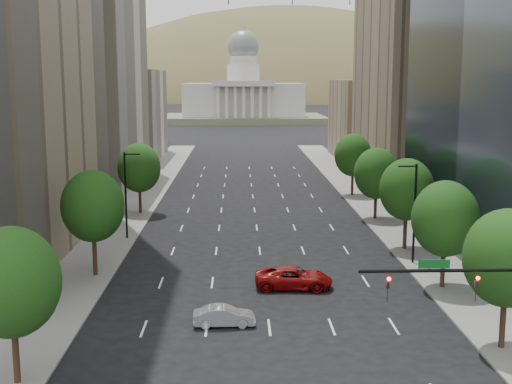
{
  "coord_description": "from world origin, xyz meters",
  "views": [
    {
      "loc": [
        -2.01,
        -2.09,
        16.35
      ],
      "look_at": [
        -0.71,
        46.73,
        8.0
      ],
      "focal_mm": 46.77,
      "sensor_mm": 36.0,
      "label": 1
    }
  ],
  "objects": [
    {
      "name": "sidewalk_left",
      "position": [
        -15.5,
        60.0,
        0.07
      ],
      "size": [
        6.0,
        200.0,
        0.15
      ],
      "primitive_type": "cube",
      "color": "slate",
      "rests_on": "ground"
    },
    {
      "name": "sidewalk_right",
      "position": [
        15.5,
        60.0,
        0.07
      ],
      "size": [
        6.0,
        200.0,
        0.15
      ],
      "primitive_type": "cube",
      "color": "slate",
      "rests_on": "ground"
    },
    {
      "name": "midrise_cream_left",
      "position": [
        -25.0,
        103.0,
        17.5
      ],
      "size": [
        14.0,
        30.0,
        35.0
      ],
      "primitive_type": "cube",
      "color": "beige",
      "rests_on": "ground"
    },
    {
      "name": "filler_left",
      "position": [
        -25.0,
        136.0,
        9.0
      ],
      "size": [
        14.0,
        26.0,
        18.0
      ],
      "primitive_type": "cube",
      "color": "beige",
      "rests_on": "ground"
    },
    {
      "name": "parking_tan_right",
      "position": [
        25.0,
        100.0,
        15.0
      ],
      "size": [
        14.0,
        30.0,
        30.0
      ],
      "primitive_type": "cube",
      "color": "#8C7759",
      "rests_on": "ground"
    },
    {
      "name": "filler_right",
      "position": [
        25.0,
        133.0,
        8.0
      ],
      "size": [
        14.0,
        26.0,
        16.0
      ],
      "primitive_type": "cube",
      "color": "#8C7759",
      "rests_on": "ground"
    },
    {
      "name": "tree_right_1",
      "position": [
        14.0,
        36.0,
        5.75
      ],
      "size": [
        5.2,
        5.2,
        8.75
      ],
      "color": "#382316",
      "rests_on": "ground"
    },
    {
      "name": "tree_right_2",
      "position": [
        14.0,
        48.0,
        5.6
      ],
      "size": [
        5.2,
        5.2,
        8.61
      ],
      "color": "#382316",
      "rests_on": "ground"
    },
    {
      "name": "tree_right_3",
      "position": [
        14.0,
        60.0,
        5.89
      ],
      "size": [
        5.2,
        5.2,
        8.89
      ],
      "color": "#382316",
      "rests_on": "ground"
    },
    {
      "name": "tree_right_4",
      "position": [
        14.0,
        74.0,
        5.46
      ],
      "size": [
        5.2,
        5.2,
        8.46
      ],
      "color": "#382316",
      "rests_on": "ground"
    },
    {
      "name": "tree_right_5",
      "position": [
        14.0,
        90.0,
        5.75
      ],
      "size": [
        5.2,
        5.2,
        8.75
      ],
      "color": "#382316",
      "rests_on": "ground"
    },
    {
      "name": "tree_left_0",
      "position": [
        -14.0,
        32.0,
        5.75
      ],
      "size": [
        5.2,
        5.2,
        8.75
      ],
      "color": "#382316",
      "rests_on": "ground"
    },
    {
      "name": "tree_left_1",
      "position": [
        -14.0,
        52.0,
        5.96
      ],
      "size": [
        5.2,
        5.2,
        8.97
      ],
      "color": "#382316",
      "rests_on": "ground"
    },
    {
      "name": "tree_left_2",
      "position": [
        -14.0,
        78.0,
        5.68
      ],
      "size": [
        5.2,
        5.2,
        8.68
      ],
      "color": "#382316",
      "rests_on": "ground"
    },
    {
      "name": "streetlight_rn",
      "position": [
        13.44,
        55.0,
        4.84
      ],
      "size": [
        1.7,
        0.2,
        9.0
      ],
      "color": "black",
      "rests_on": "ground"
    },
    {
      "name": "streetlight_ln",
      "position": [
        -13.44,
        65.0,
        4.84
      ],
      "size": [
        1.7,
        0.2,
        9.0
      ],
      "color": "black",
      "rests_on": "ground"
    },
    {
      "name": "traffic_signal",
      "position": [
        10.53,
        30.0,
        5.17
      ],
      "size": [
        9.12,
        0.4,
        7.38
      ],
      "color": "black",
      "rests_on": "ground"
    },
    {
      "name": "capitol",
      "position": [
        0.0,
        249.71,
        8.58
      ],
      "size": [
        60.0,
        40.0,
        35.2
      ],
      "color": "#596647",
      "rests_on": "ground"
    },
    {
      "name": "foothills",
      "position": [
        34.67,
        599.39,
        -37.78
      ],
      "size": [
        720.0,
        413.0,
        263.0
      ],
      "color": "brown",
      "rests_on": "ground"
    },
    {
      "name": "car_silver",
      "position": [
        -3.0,
        40.39,
        0.68
      ],
      "size": [
        4.19,
        1.62,
        1.36
      ],
      "primitive_type": "imported",
      "rotation": [
        0.0,
        0.0,
        1.62
      ],
      "color": "#ABABB0",
      "rests_on": "ground"
    },
    {
      "name": "car_red_far",
      "position": [
        2.31,
        48.35,
        0.85
      ],
      "size": [
        6.24,
        3.13,
        1.7
      ],
      "primitive_type": "imported",
      "rotation": [
        0.0,
        0.0,
        1.52
      ],
      "color": "maroon",
      "rests_on": "ground"
    }
  ]
}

